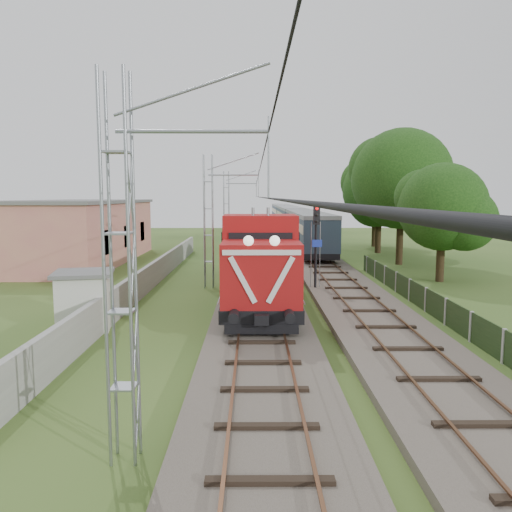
{
  "coord_description": "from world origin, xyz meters",
  "views": [
    {
      "loc": [
        -0.3,
        -17.99,
        5.54
      ],
      "look_at": [
        -0.16,
        9.85,
        2.2
      ],
      "focal_mm": 35.0,
      "sensor_mm": 36.0,
      "label": 1
    }
  ],
  "objects_px": {
    "locomotive": "(259,255)",
    "relay_hut": "(84,300)",
    "signal_post": "(316,232)",
    "coach_rake": "(291,218)"
  },
  "relations": [
    {
      "from": "locomotive",
      "to": "coach_rake",
      "type": "bearing_deg",
      "value": 83.49
    },
    {
      "from": "coach_rake",
      "to": "signal_post",
      "type": "bearing_deg",
      "value": -92.31
    },
    {
      "from": "signal_post",
      "to": "coach_rake",
      "type": "bearing_deg",
      "value": 87.69
    },
    {
      "from": "relay_hut",
      "to": "coach_rake",
      "type": "bearing_deg",
      "value": 76.15
    },
    {
      "from": "locomotive",
      "to": "relay_hut",
      "type": "bearing_deg",
      "value": -138.71
    },
    {
      "from": "coach_rake",
      "to": "relay_hut",
      "type": "xyz_separation_m",
      "value": [
        -12.4,
        -50.29,
        -1.23
      ]
    },
    {
      "from": "locomotive",
      "to": "relay_hut",
      "type": "relative_size",
      "value": 6.6
    },
    {
      "from": "coach_rake",
      "to": "locomotive",
      "type": "bearing_deg",
      "value": -96.51
    },
    {
      "from": "signal_post",
      "to": "relay_hut",
      "type": "height_order",
      "value": "signal_post"
    },
    {
      "from": "coach_rake",
      "to": "signal_post",
      "type": "distance_m",
      "value": 42.57
    }
  ]
}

